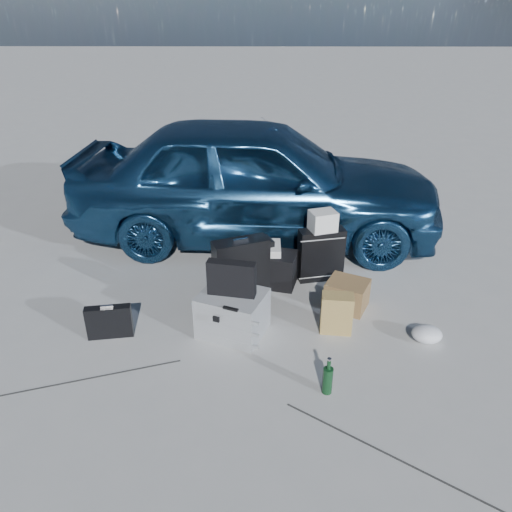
% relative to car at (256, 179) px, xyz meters
% --- Properties ---
extents(ground, '(60.00, 60.00, 0.00)m').
position_rel_car_xyz_m(ground, '(0.02, -2.32, -0.77)').
color(ground, '#A9A9A4').
rests_on(ground, ground).
extents(car, '(4.63, 2.09, 1.54)m').
position_rel_car_xyz_m(car, '(0.00, 0.00, 0.00)').
color(car, '#235281').
rests_on(car, ground).
extents(pelican_case, '(0.71, 0.65, 0.42)m').
position_rel_car_xyz_m(pelican_case, '(-0.20, -2.13, -0.56)').
color(pelican_case, '#999B9E').
rests_on(pelican_case, ground).
extents(laptop_bag, '(0.45, 0.19, 0.33)m').
position_rel_car_xyz_m(laptop_bag, '(-0.20, -2.12, -0.19)').
color(laptop_bag, black).
rests_on(laptop_bag, pelican_case).
extents(briefcase, '(0.42, 0.15, 0.32)m').
position_rel_car_xyz_m(briefcase, '(-1.33, -2.20, -0.61)').
color(briefcase, black).
rests_on(briefcase, ground).
extents(suitcase_left, '(0.58, 0.39, 0.71)m').
position_rel_car_xyz_m(suitcase_left, '(-0.14, -1.63, -0.42)').
color(suitcase_left, black).
rests_on(suitcase_left, ground).
extents(suitcase_right, '(0.52, 0.28, 0.59)m').
position_rel_car_xyz_m(suitcase_right, '(0.72, -1.11, -0.48)').
color(suitcase_right, black).
rests_on(suitcase_right, ground).
extents(white_carton, '(0.32, 0.29, 0.21)m').
position_rel_car_xyz_m(white_carton, '(0.71, -1.11, -0.07)').
color(white_carton, silver).
rests_on(white_carton, suitcase_right).
extents(duffel_bag, '(0.80, 0.49, 0.37)m').
position_rel_car_xyz_m(duffel_bag, '(0.07, -1.21, -0.59)').
color(duffel_bag, black).
rests_on(duffel_bag, ground).
extents(flat_box_white, '(0.45, 0.34, 0.08)m').
position_rel_car_xyz_m(flat_box_white, '(0.05, -1.19, -0.36)').
color(flat_box_white, silver).
rests_on(flat_box_white, duffel_bag).
extents(flat_box_black, '(0.34, 0.30, 0.06)m').
position_rel_car_xyz_m(flat_box_black, '(0.03, -1.20, -0.29)').
color(flat_box_black, black).
rests_on(flat_box_black, flat_box_white).
extents(kraft_bag, '(0.31, 0.20, 0.39)m').
position_rel_car_xyz_m(kraft_bag, '(0.76, -2.10, -0.58)').
color(kraft_bag, '#A78948').
rests_on(kraft_bag, ground).
extents(cardboard_box, '(0.50, 0.47, 0.29)m').
position_rel_car_xyz_m(cardboard_box, '(0.93, -1.69, -0.63)').
color(cardboard_box, olive).
rests_on(cardboard_box, ground).
extents(plastic_bag, '(0.28, 0.24, 0.15)m').
position_rel_car_xyz_m(plastic_bag, '(1.57, -2.25, -0.70)').
color(plastic_bag, silver).
rests_on(plastic_bag, ground).
extents(green_bottle, '(0.10, 0.10, 0.32)m').
position_rel_car_xyz_m(green_bottle, '(0.59, -2.92, -0.61)').
color(green_bottle, black).
rests_on(green_bottle, ground).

